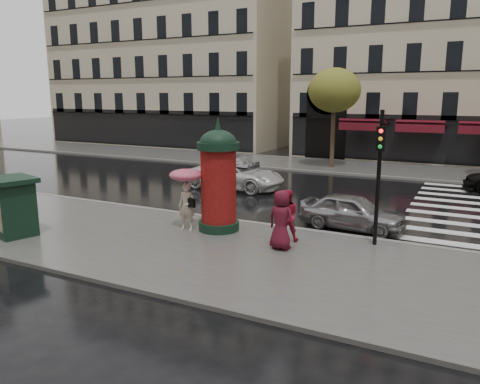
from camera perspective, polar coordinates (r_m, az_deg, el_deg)
The scene contains 17 objects.
ground at distance 15.10m, azimuth -0.98°, elevation -7.16°, with size 160.00×160.00×0.00m, color black.
near_sidewalk at distance 14.67m, azimuth -1.90°, elevation -7.50°, with size 90.00×7.00×0.12m, color #474744.
far_sidewalk at distance 32.67m, azimuth 14.93°, elevation 2.84°, with size 90.00×6.00×0.12m, color #474744.
near_kerb at distance 17.66m, azimuth 3.62°, elevation -4.12°, with size 90.00×0.25×0.14m, color slate.
far_kerb at distance 29.77m, azimuth 13.69°, elevation 2.09°, with size 90.00×0.25×0.14m, color slate.
zebra_crossing at distance 22.74m, azimuth 24.60°, elevation -1.75°, with size 3.60×11.75×0.01m, color silver.
bldg_far_left at distance 51.78m, azimuth -7.21°, elevation 18.78°, with size 24.00×14.00×22.90m.
tree_far_left at distance 31.82m, azimuth 11.44°, elevation 12.02°, with size 3.40×3.40×6.64m.
woman_umbrella at distance 16.69m, azimuth -6.55°, elevation 0.41°, with size 1.19×1.19×2.29m.
woman_red at distance 15.57m, azimuth 5.67°, elevation -2.84°, with size 0.84×0.66×1.73m, color #A8142D.
man_burgundy at distance 14.69m, azimuth 5.06°, elevation -3.39°, with size 0.93×0.60×1.89m, color #561121.
morris_column at distance 16.54m, azimuth -2.65°, elevation 1.88°, with size 1.51×1.51×4.06m.
traffic_light at distance 15.29m, azimuth 16.60°, elevation 3.18°, with size 0.30×0.42×4.33m.
newsstand at distance 17.89m, azimuth -26.01°, elevation -1.51°, with size 2.01×1.84×2.02m.
car_silver at distance 17.76m, azimuth 13.55°, elevation -2.37°, with size 1.56×3.88×1.32m, color #98979C.
car_white at distance 24.78m, azimuth -0.50°, elevation 2.06°, with size 2.40×5.22×1.45m, color silver.
car_far_silver at distance 28.98m, azimuth -1.43°, elevation 3.38°, with size 1.60×3.98×1.36m, color silver.
Camera 1 is at (6.74, -12.60, 4.89)m, focal length 35.00 mm.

